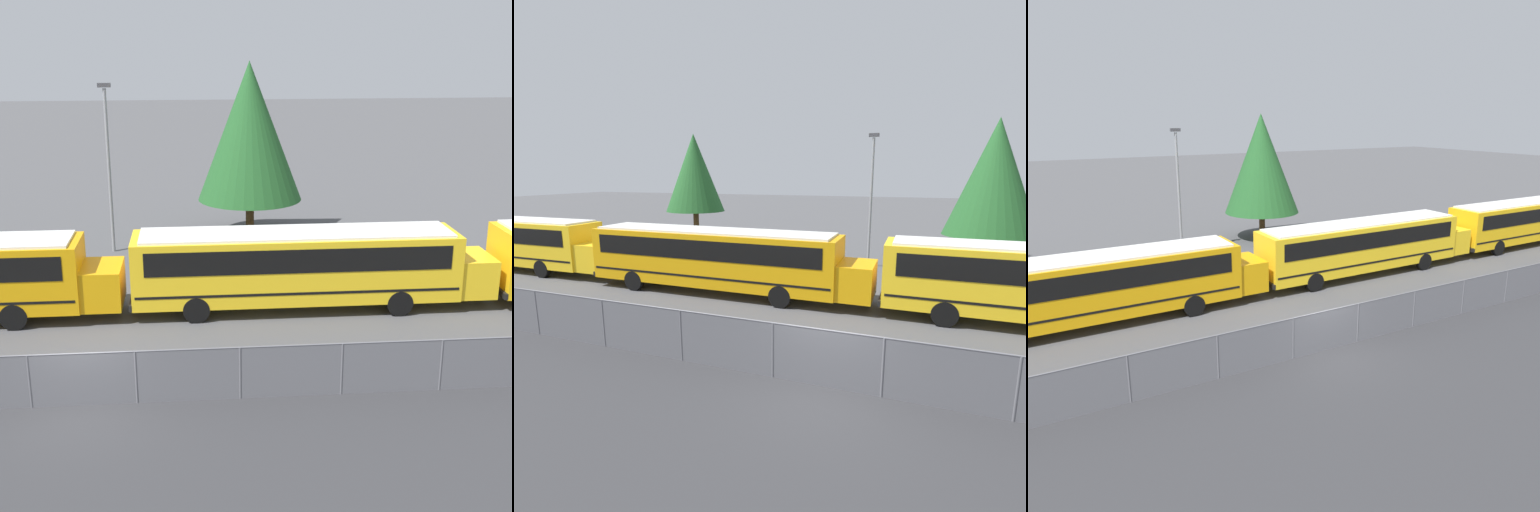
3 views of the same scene
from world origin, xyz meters
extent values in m
plane|color=#4C4C4F|center=(0.00, 0.00, 0.00)|extent=(200.00, 200.00, 0.00)
cube|color=#9EA0A5|center=(0.00, 0.00, 0.82)|extent=(69.48, 0.03, 1.65)
cube|color=slate|center=(0.00, -0.01, 0.82)|extent=(69.48, 0.01, 1.65)
cylinder|color=slate|center=(0.00, 0.00, 1.65)|extent=(69.48, 0.05, 0.05)
cylinder|color=slate|center=(-10.57, 0.00, 0.82)|extent=(0.07, 0.07, 1.65)
cylinder|color=slate|center=(-7.55, 0.00, 0.82)|extent=(0.07, 0.07, 1.65)
cylinder|color=slate|center=(-4.53, 0.00, 0.82)|extent=(0.07, 0.07, 1.65)
cylinder|color=slate|center=(-1.51, 0.00, 0.82)|extent=(0.07, 0.07, 1.65)
cylinder|color=slate|center=(1.51, 0.00, 0.82)|extent=(0.07, 0.07, 1.65)
cylinder|color=slate|center=(4.53, 0.00, 0.82)|extent=(0.07, 0.07, 1.65)
cube|color=yellow|center=(-14.50, 7.26, 1.26)|extent=(1.50, 2.25, 1.52)
cylinder|color=black|center=(-17.63, 8.37, 0.50)|extent=(1.00, 0.28, 1.00)
cylinder|color=black|center=(-17.63, 6.16, 0.50)|extent=(1.00, 0.28, 1.00)
cube|color=orange|center=(-7.19, 6.98, 1.76)|extent=(12.49, 2.45, 2.53)
cube|color=black|center=(-7.19, 6.98, 2.32)|extent=(11.49, 2.49, 0.91)
cube|color=black|center=(-7.19, 6.98, 1.06)|extent=(12.24, 2.48, 0.10)
cube|color=orange|center=(-0.20, 6.98, 1.26)|extent=(1.50, 2.25, 1.52)
cube|color=black|center=(-13.49, 6.98, 0.65)|extent=(0.12, 2.45, 0.24)
cube|color=silver|center=(-7.19, 6.98, 3.08)|extent=(11.86, 2.20, 0.10)
cylinder|color=black|center=(-3.32, 8.08, 0.50)|extent=(1.00, 0.28, 1.00)
cylinder|color=black|center=(-3.32, 5.88, 0.50)|extent=(1.00, 0.28, 1.00)
cylinder|color=black|center=(-11.06, 8.08, 0.50)|extent=(1.00, 0.28, 1.00)
cylinder|color=black|center=(-11.06, 5.88, 0.50)|extent=(1.00, 0.28, 1.00)
cube|color=black|center=(0.88, 7.07, 0.65)|extent=(0.12, 2.45, 0.24)
cylinder|color=black|center=(3.30, 8.18, 0.50)|extent=(1.00, 0.28, 1.00)
cylinder|color=black|center=(3.30, 5.97, 0.50)|extent=(1.00, 0.28, 1.00)
cylinder|color=gray|center=(-0.70, 15.49, 3.95)|extent=(0.16, 0.16, 7.90)
cube|color=#47474C|center=(-0.70, 15.49, 8.05)|extent=(0.60, 0.24, 0.20)
cylinder|color=#51381E|center=(6.26, 17.78, 1.00)|extent=(0.44, 0.44, 2.01)
cone|color=#235B28|center=(6.26, 17.78, 5.53)|extent=(5.42, 5.42, 7.05)
cylinder|color=#51381E|center=(-14.65, 18.07, 1.43)|extent=(0.44, 0.44, 2.86)
cone|color=#235B28|center=(-14.65, 18.07, 5.85)|extent=(4.60, 4.60, 5.98)
camera|label=1|loc=(3.30, -18.84, 10.34)|focal=50.00mm
camera|label=2|loc=(2.08, -9.92, 5.71)|focal=28.00mm
camera|label=3|loc=(-10.22, -14.73, 8.85)|focal=35.00mm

